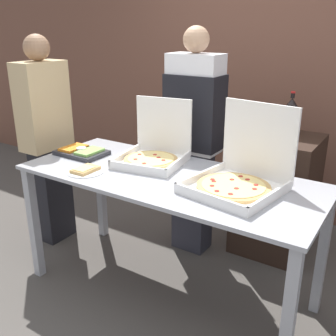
{
  "coord_description": "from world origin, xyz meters",
  "views": [
    {
      "loc": [
        1.26,
        -1.96,
        1.79
      ],
      "look_at": [
        0.0,
        0.0,
        0.93
      ],
      "focal_mm": 42.0,
      "sensor_mm": 36.0,
      "label": 1
    }
  ],
  "objects": [
    {
      "name": "paper_plate_front_left",
      "position": [
        -0.49,
        -0.24,
        0.89
      ],
      "size": [
        0.24,
        0.24,
        0.03
      ],
      "color": "white",
      "rests_on": "buffet_table"
    },
    {
      "name": "pizza_box_far_left",
      "position": [
        -0.23,
        0.17,
        0.96
      ],
      "size": [
        0.49,
        0.5,
        0.42
      ],
      "rotation": [
        0.0,
        0.0,
        0.16
      ],
      "color": "white",
      "rests_on": "buffet_table"
    },
    {
      "name": "ground_plane",
      "position": [
        0.0,
        0.0,
        0.0
      ],
      "size": [
        16.0,
        16.0,
        0.0
      ],
      "primitive_type": "plane",
      "color": "#514C47"
    },
    {
      "name": "soda_bottle",
      "position": [
        0.44,
        1.06,
        1.12
      ],
      "size": [
        0.09,
        0.09,
        0.33
      ],
      "color": "black",
      "rests_on": "sideboard_podium"
    },
    {
      "name": "person_guest_plaid",
      "position": [
        -1.26,
        0.11,
        0.9
      ],
      "size": [
        0.22,
        0.4,
        1.72
      ],
      "rotation": [
        0.0,
        0.0,
        -1.57
      ],
      "color": "black",
      "rests_on": "ground_plane"
    },
    {
      "name": "brick_wall_behind",
      "position": [
        0.0,
        1.7,
        1.4
      ],
      "size": [
        10.0,
        0.06,
        2.8
      ],
      "color": "brown",
      "rests_on": "ground_plane"
    },
    {
      "name": "sideboard_podium",
      "position": [
        0.42,
        0.97,
        0.49
      ],
      "size": [
        0.58,
        0.56,
        0.97
      ],
      "color": "black",
      "rests_on": "ground_plane"
    },
    {
      "name": "person_server_vest",
      "position": [
        -0.16,
        0.62,
        1.01
      ],
      "size": [
        0.42,
        0.24,
        1.78
      ],
      "rotation": [
        0.0,
        0.0,
        3.14
      ],
      "color": "#2D2D38",
      "rests_on": "ground_plane"
    },
    {
      "name": "veggie_tray",
      "position": [
        -0.77,
        0.01,
        0.9
      ],
      "size": [
        0.36,
        0.25,
        0.05
      ],
      "color": "#28282D",
      "rests_on": "buffet_table"
    },
    {
      "name": "buffet_table",
      "position": [
        0.0,
        0.0,
        0.76
      ],
      "size": [
        1.95,
        0.82,
        0.88
      ],
      "color": "#A8AAB2",
      "rests_on": "ground_plane"
    },
    {
      "name": "soda_can_colored",
      "position": [
        0.25,
        0.96,
        1.04
      ],
      "size": [
        0.07,
        0.07,
        0.12
      ],
      "color": "gold",
      "rests_on": "sideboard_podium"
    },
    {
      "name": "pizza_box_near_left",
      "position": [
        0.46,
        0.05,
        0.97
      ],
      "size": [
        0.56,
        0.57,
        0.48
      ],
      "rotation": [
        0.0,
        0.0,
        -0.16
      ],
      "color": "white",
      "rests_on": "buffet_table"
    },
    {
      "name": "soda_can_silver",
      "position": [
        0.24,
        0.84,
        1.04
      ],
      "size": [
        0.07,
        0.07,
        0.12
      ],
      "color": "silver",
      "rests_on": "sideboard_podium"
    }
  ]
}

